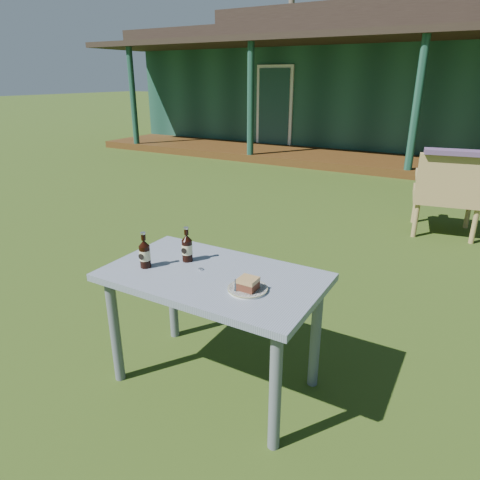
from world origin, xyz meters
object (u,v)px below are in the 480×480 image
Objects in this scene: plate at (248,289)px; cola_bottle_near at (187,248)px; cafe_table at (213,290)px; cake_slice at (248,284)px; armchair_left at (448,190)px; cola_bottle_far at (145,253)px.

cola_bottle_near reaches higher than plate.
cafe_table is 0.30m from cola_bottle_near.
cake_slice is 0.10× the size of armchair_left.
cola_bottle_far is (-0.38, -0.11, 0.18)m from cafe_table.
cola_bottle_far is (-0.65, -0.03, 0.04)m from cake_slice.
cake_slice is 0.44× the size of cola_bottle_near.
cola_bottle_near is (-0.50, 0.16, 0.04)m from cake_slice.
cake_slice is 3.63m from armchair_left.
cafe_table is 5.73× the size of cola_bottle_far.
cola_bottle_near is 0.24m from cola_bottle_far.
cake_slice is 0.65m from cola_bottle_far.
cake_slice is at bearing 2.46° from cola_bottle_far.
cola_bottle_far reaches higher than cake_slice.
armchair_left reaches higher than plate.
plate is 2.22× the size of cake_slice.
armchair_left is at bearing 80.19° from cake_slice.
cola_bottle_near is 0.22× the size of armchair_left.
plate is at bearing 3.42° from cola_bottle_far.
cola_bottle_far reaches higher than cafe_table.
cafe_table is 5.88× the size of plate.
armchair_left is at bearing 71.92° from cola_bottle_near.
plate is 0.97× the size of cola_bottle_far.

